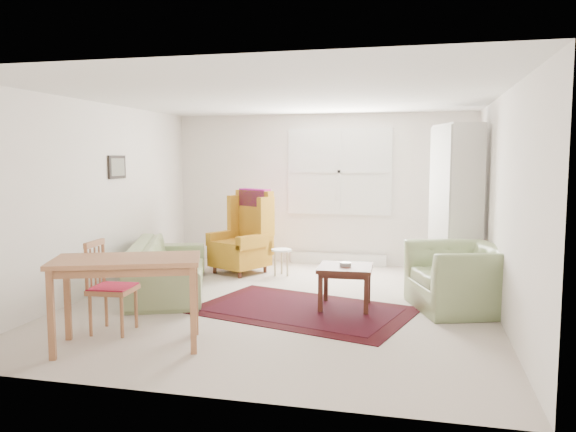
% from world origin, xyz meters
% --- Properties ---
extents(room, '(5.04, 5.54, 2.51)m').
position_xyz_m(room, '(0.02, 0.21, 1.26)').
color(room, '#C0B1A4').
rests_on(room, ground).
extents(rug, '(2.77, 2.18, 0.02)m').
position_xyz_m(rug, '(0.31, -0.25, 0.01)').
color(rug, black).
rests_on(rug, ground).
extents(sofa, '(1.66, 2.48, 0.93)m').
position_xyz_m(sofa, '(-1.64, 0.30, 0.47)').
color(sofa, gray).
rests_on(sofa, ground).
extents(armchair, '(1.35, 1.44, 0.91)m').
position_xyz_m(armchair, '(2.10, 0.23, 0.46)').
color(armchair, gray).
rests_on(armchair, ground).
extents(wingback_chair, '(1.03, 1.05, 1.30)m').
position_xyz_m(wingback_chair, '(-1.08, 1.64, 0.65)').
color(wingback_chair, '#B67C1C').
rests_on(wingback_chair, ground).
extents(coffee_table, '(0.65, 0.65, 0.51)m').
position_xyz_m(coffee_table, '(0.77, -0.02, 0.26)').
color(coffee_table, '#411D14').
rests_on(coffee_table, ground).
extents(stool, '(0.39, 0.39, 0.41)m').
position_xyz_m(stool, '(-0.41, 1.59, 0.20)').
color(stool, white).
rests_on(stool, ground).
extents(cabinet, '(0.70, 0.99, 2.24)m').
position_xyz_m(cabinet, '(2.10, 1.58, 1.12)').
color(cabinet, silver).
rests_on(cabinet, ground).
extents(desk, '(1.50, 1.11, 0.85)m').
position_xyz_m(desk, '(-1.04, -1.85, 0.43)').
color(desk, '#A26841').
rests_on(desk, ground).
extents(desk_chair, '(0.44, 0.44, 0.94)m').
position_xyz_m(desk_chair, '(-1.42, -1.48, 0.47)').
color(desk_chair, '#A26841').
rests_on(desk_chair, ground).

